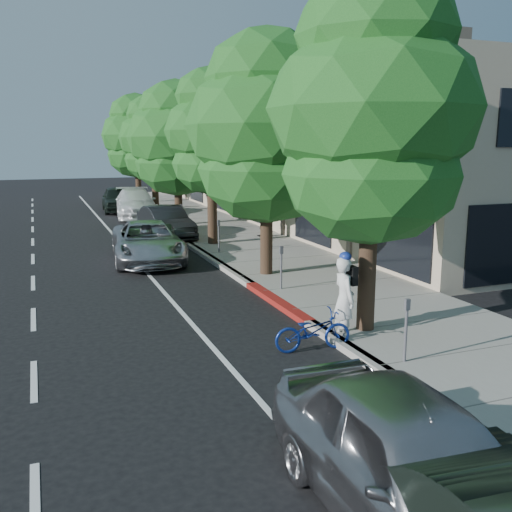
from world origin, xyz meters
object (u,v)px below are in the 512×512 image
street_tree_3 (177,139)px  dark_sedan (166,223)px  pedestrian (262,218)px  white_pickup (135,203)px  street_tree_1 (267,129)px  cyclist (344,299)px  bicycle (313,331)px  street_tree_2 (211,134)px  street_tree_4 (154,139)px  silver_suv (148,242)px  street_tree_0 (373,115)px  street_tree_5 (137,137)px  dark_suv_far (118,199)px  near_car_a (415,466)px

street_tree_3 → dark_sedan: bearing=-112.9°
pedestrian → white_pickup: bearing=-65.7°
street_tree_1 → pedestrian: bearing=69.2°
cyclist → bicycle: (-0.93, -0.33, -0.51)m
street_tree_1 → cyclist: street_tree_1 is taller
street_tree_2 → pedestrian: (2.64, 0.97, -3.68)m
street_tree_2 → street_tree_4: (-0.00, 12.00, -0.18)m
dark_sedan → silver_suv: bearing=-114.6°
street_tree_0 → dark_sedan: 15.34m
street_tree_1 → street_tree_3: bearing=90.0°
street_tree_0 → white_pickup: street_tree_0 is taller
street_tree_4 → street_tree_5: 6.00m
dark_sedan → dark_suv_far: size_ratio=0.96×
white_pickup → dark_sedan: bearing=-84.9°
street_tree_4 → cyclist: street_tree_4 is taller
street_tree_2 → pedestrian: street_tree_2 is taller
street_tree_3 → white_pickup: size_ratio=1.33×
street_tree_3 → pedestrian: size_ratio=4.41×
street_tree_0 → street_tree_3: street_tree_0 is taller
bicycle → white_pickup: 23.46m
street_tree_2 → bicycle: bearing=-97.2°
street_tree_1 → silver_suv: size_ratio=1.48×
cyclist → street_tree_2: bearing=0.8°
street_tree_4 → dark_sedan: street_tree_4 is taller
street_tree_4 → cyclist: 24.41m
bicycle → silver_suv: silver_suv is taller
street_tree_5 → white_pickup: size_ratio=1.37×
street_tree_4 → near_car_a: street_tree_4 is taller
street_tree_0 → silver_suv: bearing=107.2°
street_tree_3 → street_tree_5: (-0.00, 12.00, 0.22)m
street_tree_1 → bicycle: size_ratio=4.67×
street_tree_1 → street_tree_2: 6.00m
street_tree_3 → white_pickup: 6.34m
street_tree_4 → silver_suv: 14.83m
bicycle → pedestrian: 14.10m
dark_sedan → white_pickup: 8.29m
silver_suv → street_tree_0: bearing=-67.0°
silver_suv → white_pickup: bearing=88.3°
silver_suv → white_pickup: size_ratio=0.94×
street_tree_4 → pedestrian: (2.64, -11.03, -3.50)m
street_tree_2 → near_car_a: (-3.10, -18.00, -3.87)m
cyclist → near_car_a: bearing=161.2°
dark_sedan → pedestrian: (4.04, -1.72, 0.25)m
street_tree_2 → street_tree_3: size_ratio=0.99×
street_tree_3 → near_car_a: street_tree_3 is taller
silver_suv → street_tree_4: bearing=83.3°
bicycle → street_tree_2: bearing=-1.7°
street_tree_5 → bicycle: size_ratio=4.60×
street_tree_1 → dark_sedan: 9.67m
near_car_a → silver_suv: bearing=91.1°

